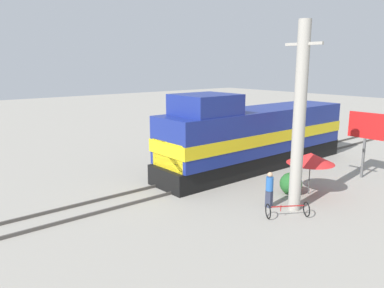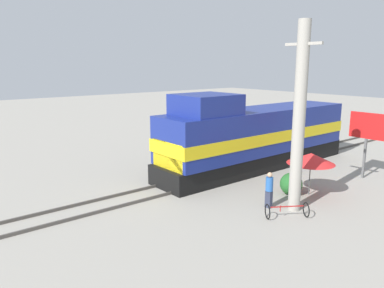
{
  "view_description": "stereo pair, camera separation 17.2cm",
  "coord_description": "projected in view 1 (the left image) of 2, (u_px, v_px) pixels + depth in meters",
  "views": [
    {
      "loc": [
        15.45,
        -15.48,
        6.54
      ],
      "look_at": [
        1.2,
        -3.77,
        2.59
      ],
      "focal_mm": 35.0,
      "sensor_mm": 36.0,
      "label": 1
    },
    {
      "loc": [
        15.56,
        -15.35,
        6.54
      ],
      "look_at": [
        1.2,
        -3.77,
        2.59
      ],
      "focal_mm": 35.0,
      "sensor_mm": 36.0,
      "label": 2
    }
  ],
  "objects": [
    {
      "name": "shrub_cluster",
      "position": [
        291.0,
        184.0,
        19.06
      ],
      "size": [
        1.14,
        1.14,
        1.14
      ],
      "primitive_type": "sphere",
      "color": "#236028",
      "rests_on": "ground_plane"
    },
    {
      "name": "rail_far",
      "position": [
        236.0,
        176.0,
        22.1
      ],
      "size": [
        0.08,
        41.77,
        0.15
      ],
      "primitive_type": "cube",
      "color": "#4C4742",
      "rests_on": "ground_plane"
    },
    {
      "name": "bicycle",
      "position": [
        287.0,
        210.0,
        16.2
      ],
      "size": [
        1.51,
        1.87,
        0.66
      ],
      "rotation": [
        0.0,
        0.0,
        -0.56
      ],
      "color": "black",
      "rests_on": "ground_plane"
    },
    {
      "name": "utility_pole",
      "position": [
        299.0,
        118.0,
        16.32
      ],
      "size": [
        1.8,
        0.54,
        8.37
      ],
      "color": "#9E998E",
      "rests_on": "ground_plane"
    },
    {
      "name": "rail_near",
      "position": [
        219.0,
        170.0,
        23.18
      ],
      "size": [
        0.08,
        41.77,
        0.15
      ],
      "primitive_type": "cube",
      "color": "#4C4742",
      "rests_on": "ground_plane"
    },
    {
      "name": "vendor_umbrella",
      "position": [
        311.0,
        158.0,
        18.8
      ],
      "size": [
        2.37,
        2.37,
        2.17
      ],
      "color": "#4C4C4C",
      "rests_on": "ground_plane"
    },
    {
      "name": "billboard_sign",
      "position": [
        366.0,
        129.0,
        21.4
      ],
      "size": [
        2.09,
        0.12,
        3.84
      ],
      "color": "#595959",
      "rests_on": "ground_plane"
    },
    {
      "name": "person_bystander",
      "position": [
        269.0,
        188.0,
        17.24
      ],
      "size": [
        0.34,
        0.34,
        1.7
      ],
      "color": "#2D3347",
      "rests_on": "ground_plane"
    },
    {
      "name": "ground_plane",
      "position": [
        227.0,
        174.0,
        22.65
      ],
      "size": [
        120.0,
        120.0,
        0.0
      ],
      "primitive_type": "plane",
      "color": "gray"
    },
    {
      "name": "locomotive",
      "position": [
        252.0,
        136.0,
        23.55
      ],
      "size": [
        3.17,
        14.72,
        4.92
      ],
      "color": "black",
      "rests_on": "ground_plane"
    }
  ]
}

